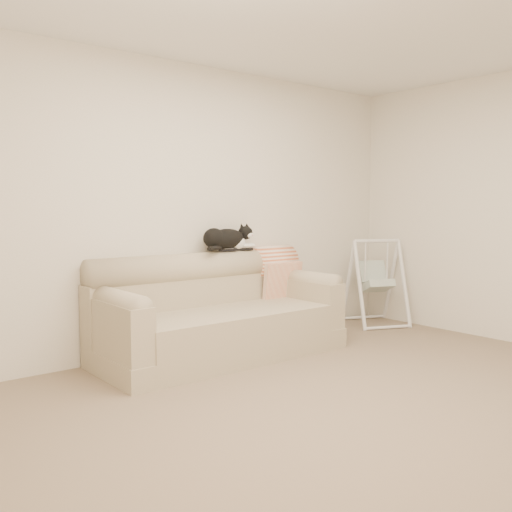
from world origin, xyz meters
The scene contains 8 objects.
ground_plane centered at (0.00, 0.00, 0.00)m, with size 5.00×5.00×0.00m, color #736253.
room_shell centered at (0.00, 0.00, 1.53)m, with size 5.04×4.04×2.60m.
sofa centered at (0.00, 1.62, 0.35)m, with size 2.20×0.93×0.90m.
remote_a centered at (0.29, 1.84, 0.91)m, with size 0.18×0.05×0.03m.
remote_b centered at (0.48, 1.84, 0.91)m, with size 0.17×0.07×0.02m.
tuxedo_cat centered at (0.28, 1.85, 1.01)m, with size 0.64×0.33×0.25m.
throw_blanket centered at (0.84, 1.84, 0.72)m, with size 0.45×0.38×0.58m.
baby_swing centered at (2.15, 1.61, 0.48)m, with size 0.78×0.80×0.96m.
Camera 1 is at (-2.85, -2.46, 1.32)m, focal length 40.00 mm.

